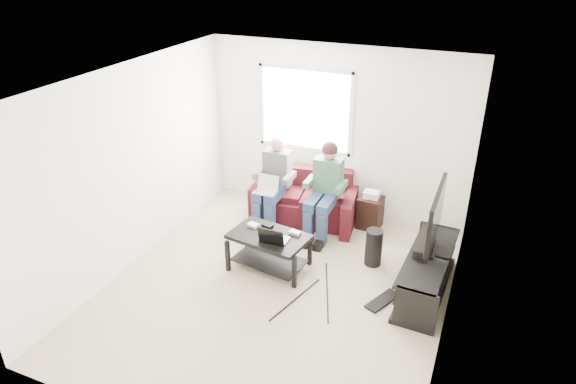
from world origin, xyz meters
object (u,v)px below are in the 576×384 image
at_px(coffee_table, 269,244).
at_px(tv, 435,218).
at_px(end_table, 370,211).
at_px(subwoofer, 374,247).
at_px(sofa, 304,201).
at_px(tv_stand, 426,275).

xyz_separation_m(coffee_table, tv, (1.97, 0.39, 0.62)).
height_order(tv, end_table, tv).
height_order(coffee_table, subwoofer, subwoofer).
bearing_deg(subwoofer, sofa, 147.95).
distance_m(tv_stand, end_table, 1.63).
xyz_separation_m(sofa, subwoofer, (1.29, -0.81, -0.03)).
distance_m(tv_stand, tv, 0.76).
height_order(tv_stand, end_table, end_table).
distance_m(sofa, tv, 2.38).
bearing_deg(sofa, coffee_table, -87.73).
bearing_deg(tv, sofa, 153.00).
relative_size(coffee_table, tv_stand, 0.67).
relative_size(coffee_table, end_table, 1.81).
relative_size(sofa, subwoofer, 3.37).
relative_size(tv_stand, tv, 1.45).
relative_size(coffee_table, subwoofer, 2.10).
height_order(coffee_table, end_table, end_table).
bearing_deg(tv, tv_stand, -88.53).
distance_m(sofa, end_table, 1.01).
bearing_deg(coffee_table, end_table, 58.60).
bearing_deg(tv_stand, end_table, 129.27).
distance_m(tv_stand, subwoofer, 0.81).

